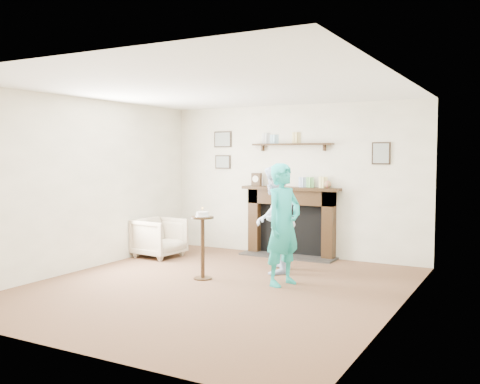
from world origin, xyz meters
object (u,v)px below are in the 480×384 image
Objects in this scene: armchair at (160,257)px; man at (275,273)px; woman at (283,285)px; pedestal_table at (203,235)px.

armchair is 2.16m from man.
woman is at bearing -101.57° from armchair.
woman is at bearing 11.67° from pedestal_table.
pedestal_table is (1.47, -0.98, 0.60)m from armchair.
man is at bearing 51.38° from woman.
man is 0.71m from woman.
armchair is 0.46× the size of man.
pedestal_table is at bearing -118.86° from armchair.
pedestal_table is at bearing 119.27° from woman.
armchair is at bearing -109.10° from man.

